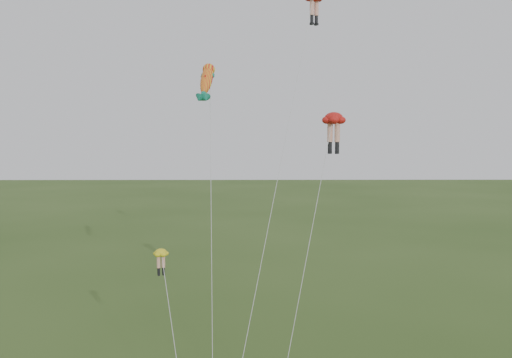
{
  "coord_description": "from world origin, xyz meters",
  "views": [
    {
      "loc": [
        0.94,
        -30.22,
        14.18
      ],
      "look_at": [
        1.26,
        6.0,
        11.38
      ],
      "focal_mm": 40.0,
      "sensor_mm": 36.0,
      "label": 1
    }
  ],
  "objects": [
    {
      "name": "legs_kite_red_high",
      "position": [
        5.53,
        12.53,
        23.77
      ],
      "size": [
        6.7,
        15.38,
        24.77
      ],
      "rotation": [
        0.0,
        0.0,
        0.57
      ],
      "color": "red",
      "rests_on": "ground"
    },
    {
      "name": "legs_kite_red_mid",
      "position": [
        5.74,
        3.22,
        14.75
      ],
      "size": [
        4.59,
        6.94,
        15.53
      ],
      "rotation": [
        0.0,
        0.0,
        -0.41
      ],
      "color": "red",
      "rests_on": "ground"
    },
    {
      "name": "fish_kite",
      "position": [
        -2.05,
        8.72,
        17.85
      ],
      "size": [
        1.73,
        11.03,
        19.33
      ],
      "rotation": [
        0.89,
        0.0,
        -0.17
      ],
      "color": "yellow",
      "rests_on": "ground"
    },
    {
      "name": "legs_kite_yellow",
      "position": [
        -3.85,
        0.03,
        7.25
      ],
      "size": [
        2.55,
        5.37,
        8.04
      ],
      "rotation": [
        0.0,
        0.0,
        0.38
      ],
      "color": "yellow",
      "rests_on": "ground"
    }
  ]
}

